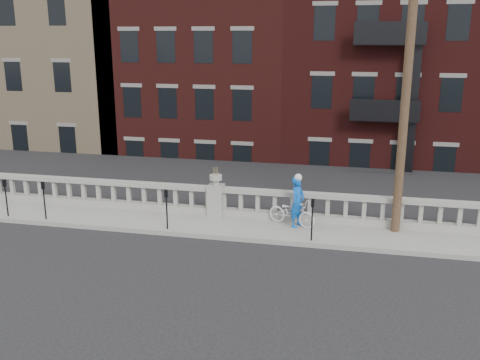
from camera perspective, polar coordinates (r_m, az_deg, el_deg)
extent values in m
plane|color=black|center=(15.84, -6.27, -8.67)|extent=(120.00, 120.00, 0.00)
cube|color=gray|center=(18.47, -3.31, -4.82)|extent=(32.00, 2.20, 0.15)
cube|color=gray|center=(19.27, -2.56, -3.33)|extent=(28.00, 0.34, 0.25)
cube|color=gray|center=(19.02, -2.59, -0.97)|extent=(28.00, 0.34, 0.16)
cube|color=gray|center=(19.14, -2.57, -2.12)|extent=(0.55, 0.55, 1.10)
cylinder|color=gray|center=(18.96, -2.60, -0.24)|extent=(0.24, 0.24, 0.20)
cylinder|color=gray|center=(18.91, -2.60, 0.28)|extent=(0.44, 0.44, 0.18)
cube|color=#605E59|center=(20.59, -2.21, -10.17)|extent=(36.00, 0.50, 5.15)
cube|color=black|center=(41.59, 5.37, -1.17)|extent=(80.00, 44.00, 0.50)
cube|color=#595651|center=(24.98, -4.25, -6.95)|extent=(16.00, 7.00, 4.00)
cube|color=tan|center=(40.95, -20.16, 12.31)|extent=(18.00, 16.00, 20.00)
cube|color=#401412|center=(35.04, -2.16, 7.95)|extent=(10.00, 14.00, 14.00)
cube|color=#3A100F|center=(33.86, 14.62, 8.50)|extent=(10.00, 14.00, 15.50)
cylinder|color=#422D1E|center=(17.40, 17.41, 10.43)|extent=(0.28, 0.28, 10.00)
cylinder|color=black|center=(20.66, -23.63, -2.11)|extent=(0.05, 0.05, 1.10)
cube|color=black|center=(20.48, -23.83, -0.29)|extent=(0.10, 0.08, 0.26)
cube|color=black|center=(20.43, -23.92, -0.22)|extent=(0.06, 0.01, 0.08)
cylinder|color=black|center=(19.82, -20.11, -2.44)|extent=(0.05, 0.05, 1.10)
cube|color=black|center=(19.64, -20.29, -0.55)|extent=(0.10, 0.08, 0.26)
cube|color=black|center=(19.59, -20.37, -0.47)|extent=(0.06, 0.01, 0.08)
cylinder|color=black|center=(17.86, -7.81, -3.53)|extent=(0.05, 0.05, 1.10)
cube|color=black|center=(17.66, -7.88, -1.43)|extent=(0.10, 0.08, 0.26)
cube|color=black|center=(17.60, -7.94, -1.35)|extent=(0.06, 0.01, 0.08)
cylinder|color=black|center=(16.87, 7.68, -4.65)|extent=(0.05, 0.05, 1.10)
cube|color=black|center=(16.65, 7.76, -2.45)|extent=(0.10, 0.08, 0.26)
cube|color=black|center=(16.60, 7.75, -2.36)|extent=(0.06, 0.01, 0.08)
imported|color=silver|center=(18.16, 5.56, -3.46)|extent=(1.82, 1.18, 0.90)
imported|color=blue|center=(17.96, 6.15, -2.32)|extent=(0.62, 0.74, 1.72)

